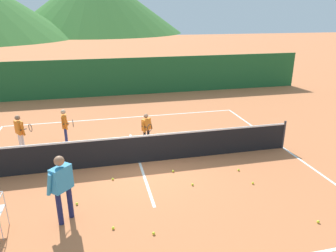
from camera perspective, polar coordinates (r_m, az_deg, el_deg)
The scene contains 21 objects.
ground_plane at distance 10.60m, azimuth -5.16°, elevation -6.63°, with size 120.00×120.00×0.00m, color #C67042.
line_baseline_far at distance 15.10m, azimuth -7.87°, elevation 1.52°, with size 10.71×0.08×0.01m, color white.
line_sideline_east at distance 12.42m, azimuth 20.12°, elevation -3.70°, with size 0.08×9.87×0.01m, color white.
line_service_center at distance 10.60m, azimuth -5.16°, elevation -6.61°, with size 0.08×5.25×0.01m, color white.
tennis_net at distance 10.39m, azimuth -5.25°, elevation -4.16°, with size 10.69×0.08×1.05m.
instructor at distance 7.77m, azimuth -18.67°, elevation -9.71°, with size 0.63×0.80×1.70m.
student_0 at distance 12.30m, azimuth -25.23°, elevation -0.60°, with size 0.64×0.54×1.35m.
student_1 at distance 12.35m, azimuth -18.16°, elevation 0.44°, with size 0.45×0.63×1.35m.
student_2 at distance 11.65m, azimuth -3.93°, elevation -0.10°, with size 0.46×0.66×1.24m.
tennis_ball_1 at distance 7.74m, azimuth -9.89°, elevation -17.73°, with size 0.07×0.07×0.07m, color yellow.
tennis_ball_2 at distance 9.67m, azimuth -9.98°, elevation -9.43°, with size 0.07×0.07×0.07m, color yellow.
tennis_ball_3 at distance 9.96m, azimuth 0.91°, elevation -8.17°, with size 0.07×0.07×0.07m, color yellow.
tennis_ball_4 at distance 8.60m, azimuth 25.55°, elevation -15.37°, with size 0.07×0.07×0.07m, color yellow.
tennis_ball_5 at distance 9.55m, azimuth -17.72°, elevation -10.56°, with size 0.07×0.07×0.07m, color yellow.
tennis_ball_6 at distance 10.28m, azimuth 12.65°, elevation -7.75°, with size 0.07×0.07×0.07m, color yellow.
tennis_ball_8 at distance 8.76m, azimuth -16.18°, elevation -13.36°, with size 0.07×0.07×0.07m, color yellow.
tennis_ball_9 at distance 9.28m, azimuth 4.46°, elevation -10.50°, with size 0.07×0.07×0.07m, color yellow.
tennis_ball_10 at distance 9.65m, azimuth 15.11°, elevation -9.93°, with size 0.07×0.07×0.07m, color yellow.
tennis_ball_11 at distance 7.50m, azimuth -2.62°, elevation -18.83°, with size 0.07×0.07×0.07m, color yellow.
windscreen_fence at distance 19.04m, azimuth -9.38°, elevation 8.71°, with size 23.55×0.08×2.21m, color #1E5B2D.
hill_1 at distance 80.82m, azimuth -13.10°, elevation 21.19°, with size 40.48×40.48×14.32m, color #38702D.
Camera 1 is at (-1.24, -9.41, 4.73)m, focal length 33.67 mm.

